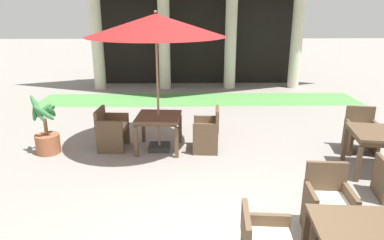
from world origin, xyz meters
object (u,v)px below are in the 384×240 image
Objects in this scene: patio_chair_mid_right_north at (328,205)px; potted_palm_left_edge at (47,136)px; patio_table_mid_left at (380,137)px; patio_table_mid_right at (358,237)px; patio_table_near_foreground at (159,120)px; patio_umbrella_near_foreground at (156,26)px; patio_chair_near_foreground_west at (111,129)px; patio_chair_near_foreground_east at (208,131)px; patio_chair_mid_left_north at (361,133)px.

potted_palm_left_edge reaches higher than patio_chair_mid_right_north.
patio_table_mid_left is 3.15m from patio_table_mid_right.
patio_umbrella_near_foreground is at bearing -85.24° from patio_table_near_foreground.
patio_umbrella_near_foreground is at bearing 90.00° from patio_chair_near_foreground_west.
patio_table_mid_right is 0.93m from patio_chair_mid_right_north.
patio_chair_near_foreground_east is at bearing -59.22° from patio_chair_mid_right_north.
patio_table_mid_right is (1.27, -3.73, 0.19)m from patio_chair_near_foreground_east.
potted_palm_left_edge is at bearing -176.44° from patio_table_near_foreground.
patio_table_mid_left is 0.89× the size of potted_palm_left_edge.
patio_table_mid_left is 1.24× the size of patio_chair_mid_left_north.
patio_chair_near_foreground_west is (-1.97, 0.15, 0.00)m from patio_chair_near_foreground_east.
patio_chair_mid_right_north reaches higher than patio_chair_mid_left_north.
potted_palm_left_edge is at bearing -76.09° from patio_chair_near_foreground_west.
patio_chair_mid_right_north is at bearing -31.11° from potted_palm_left_edge.
patio_table_near_foreground is at bearing 120.71° from patio_table_mid_right.
patio_umbrella_near_foreground is at bearing 120.71° from patio_table_mid_right.
patio_umbrella_near_foreground is 2.28m from patio_chair_near_foreground_west.
patio_chair_near_foreground_west is (-0.98, 0.07, -2.06)m from patio_umbrella_near_foreground.
patio_table_near_foreground is at bearing -45.87° from patio_chair_mid_right_north.
patio_chair_mid_left_north reaches higher than patio_table_mid_right.
patio_chair_near_foreground_west is at bearing 175.75° from patio_umbrella_near_foreground.
patio_chair_near_foreground_east is at bearing 1.16° from potted_palm_left_edge.
patio_chair_near_foreground_east is at bearing 160.26° from patio_table_mid_left.
patio_chair_near_foreground_east is (0.99, -0.07, -0.21)m from patio_table_near_foreground.
patio_umbrella_near_foreground reaches higher than patio_chair_near_foreground_east.
potted_palm_left_edge is at bearing -25.94° from patio_chair_mid_right_north.
patio_umbrella_near_foreground reaches higher than patio_chair_mid_left_north.
patio_umbrella_near_foreground is 3.22× the size of patio_chair_near_foreground_west.
patio_chair_mid_left_north is at bearing -117.61° from patio_chair_mid_right_north.
potted_palm_left_edge is at bearing 9.51° from patio_chair_mid_left_north.
patio_chair_near_foreground_west is (-0.98, 0.07, -0.21)m from patio_table_near_foreground.
patio_umbrella_near_foreground reaches higher than patio_table_near_foreground.
patio_chair_near_foreground_east reaches higher than patio_table_mid_right.
patio_umbrella_near_foreground is 4.25m from patio_chair_mid_right_north.
patio_table_near_foreground is 3.73m from patio_chair_mid_right_north.
patio_table_near_foreground is 0.84× the size of patio_table_mid_left.
patio_chair_mid_left_north is at bearing -87.66° from patio_chair_near_foreground_east.
patio_chair_mid_left_north is (0.17, 0.95, -0.26)m from patio_table_mid_left.
patio_chair_near_foreground_east is 3.94m from patio_table_mid_right.
patio_umbrella_near_foreground reaches higher than potted_palm_left_edge.
patio_chair_near_foreground_west is 5.08m from patio_chair_mid_left_north.
patio_table_near_foreground is 1.08× the size of patio_chair_near_foreground_west.
potted_palm_left_edge reaches higher than patio_table_mid_right.
patio_umbrella_near_foreground is 2.95× the size of patio_table_mid_right.
potted_palm_left_edge reaches higher than patio_table_near_foreground.
patio_table_mid_right is 0.76× the size of potted_palm_left_edge.
patio_umbrella_near_foreground is 2.28m from patio_chair_near_foreground_east.
patio_table_mid_left is 6.24m from potted_palm_left_edge.
patio_table_near_foreground is 2.25m from potted_palm_left_edge.
patio_table_near_foreground is 0.99× the size of patio_table_mid_right.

